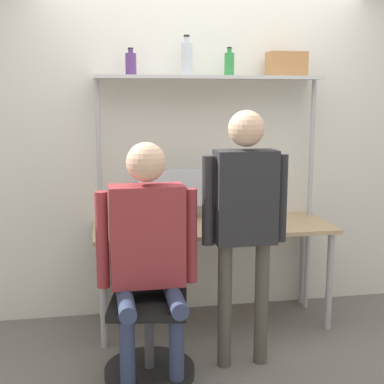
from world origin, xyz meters
name	(u,v)px	position (x,y,z in m)	size (l,w,h in m)	color
ground_plane	(223,342)	(0.00, 0.00, 0.00)	(12.00, 12.00, 0.00)	slate
wall_back	(204,143)	(0.00, 0.69, 1.35)	(8.00, 0.06, 2.70)	silver
desk	(213,236)	(0.00, 0.34, 0.69)	(1.77, 0.64, 0.77)	tan
shelf_unit	(209,112)	(0.00, 0.50, 1.60)	(1.68, 0.31, 1.87)	silver
monitor	(176,192)	(-0.25, 0.52, 1.00)	(0.62, 0.21, 0.41)	#B7B7BC
laptop	(150,221)	(-0.48, 0.27, 0.84)	(0.30, 0.25, 0.24)	silver
cell_phone	(181,229)	(-0.26, 0.23, 0.78)	(0.07, 0.15, 0.01)	#264C8C
office_chair	(150,328)	(-0.55, -0.33, 0.30)	(0.56, 0.56, 0.95)	black
person_seated	(148,241)	(-0.56, -0.37, 0.87)	(0.61, 0.48, 1.46)	#2D3856
person_standing	(245,207)	(0.05, -0.32, 1.04)	(0.54, 0.22, 1.64)	#4C473D
bottle_purple	(131,64)	(-0.58, 0.50, 1.95)	(0.08, 0.08, 0.19)	#593372
bottle_green	(229,64)	(0.15, 0.50, 1.95)	(0.07, 0.07, 0.21)	#2D8C3F
bottle_clear	(187,58)	(-0.17, 0.50, 1.99)	(0.09, 0.09, 0.29)	silver
storage_box	(286,64)	(0.59, 0.50, 1.96)	(0.29, 0.17, 0.18)	#B27A47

